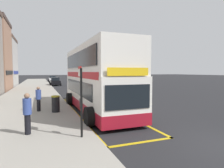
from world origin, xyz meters
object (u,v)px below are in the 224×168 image
at_px(pedestrian_further_back, 27,112).
at_px(litter_bin, 56,104).
at_px(parked_car_silver_distant, 101,82).
at_px(pedestrian_waiting_near_sign, 38,98).
at_px(parked_car_black_across, 55,81).
at_px(parked_car_grey_kerbside, 92,80).
at_px(double_decker_bus, 96,81).
at_px(bus_stop_sign, 81,96).
at_px(parked_car_white_behind, 52,79).

height_order(pedestrian_further_back, litter_bin, pedestrian_further_back).
xyz_separation_m(parked_car_silver_distant, pedestrian_waiting_near_sign, (-10.84, -20.47, 0.21)).
height_order(parked_car_black_across, pedestrian_waiting_near_sign, pedestrian_waiting_near_sign).
height_order(parked_car_black_across, pedestrian_further_back, pedestrian_further_back).
distance_m(parked_car_black_across, parked_car_grey_kerbside, 8.09).
xyz_separation_m(parked_car_black_across, pedestrian_further_back, (-3.45, -30.85, 0.27)).
height_order(double_decker_bus, parked_car_silver_distant, double_decker_bus).
distance_m(double_decker_bus, parked_car_black_across, 26.60).
height_order(parked_car_black_across, litter_bin, parked_car_black_across).
xyz_separation_m(bus_stop_sign, parked_car_black_across, (1.44, 31.91, -0.97)).
bearing_deg(parked_car_silver_distant, pedestrian_waiting_near_sign, -119.47).
height_order(pedestrian_waiting_near_sign, litter_bin, pedestrian_waiting_near_sign).
distance_m(parked_car_silver_distant, parked_car_white_behind, 22.10).
bearing_deg(parked_car_black_across, double_decker_bus, -87.01).
xyz_separation_m(parked_car_white_behind, parked_car_black_across, (-0.44, -15.24, 0.00)).
distance_m(parked_car_silver_distant, litter_bin, 23.32).
xyz_separation_m(parked_car_black_across, litter_bin, (-2.01, -26.74, -0.13)).
xyz_separation_m(parked_car_silver_distant, parked_car_grey_kerbside, (0.12, 7.14, 0.00)).
xyz_separation_m(pedestrian_further_back, litter_bin, (1.44, 4.11, -0.40)).
relative_size(parked_car_silver_distant, litter_bin, 3.99).
height_order(double_decker_bus, bus_stop_sign, double_decker_bus).
bearing_deg(parked_car_black_across, pedestrian_waiting_near_sign, -95.16).
distance_m(parked_car_white_behind, parked_car_grey_kerbside, 15.61).
bearing_deg(parked_car_grey_kerbside, litter_bin, 69.85).
bearing_deg(pedestrian_further_back, parked_car_white_behind, 85.18).
relative_size(double_decker_bus, parked_car_white_behind, 2.48).
bearing_deg(litter_bin, parked_car_grey_kerbside, 70.63).
xyz_separation_m(parked_car_black_across, parked_car_grey_kerbside, (7.94, 1.55, 0.00)).
bearing_deg(double_decker_bus, parked_car_silver_distant, 71.27).
bearing_deg(litter_bin, bus_stop_sign, -83.67).
xyz_separation_m(parked_car_silver_distant, pedestrian_further_back, (-11.26, -25.26, 0.27)).
xyz_separation_m(double_decker_bus, parked_car_white_behind, (-0.26, 41.81, -1.26)).
distance_m(parked_car_white_behind, parked_car_black_across, 15.25).
relative_size(double_decker_bus, parked_car_grey_kerbside, 2.48).
height_order(bus_stop_sign, pedestrian_waiting_near_sign, bus_stop_sign).
xyz_separation_m(double_decker_bus, parked_car_grey_kerbside, (7.23, 28.11, -1.26)).
distance_m(parked_car_grey_kerbside, litter_bin, 29.99).
height_order(parked_car_grey_kerbside, litter_bin, parked_car_grey_kerbside).
relative_size(bus_stop_sign, parked_car_grey_kerbside, 0.67).
bearing_deg(parked_car_black_across, parked_car_grey_kerbside, 12.52).
bearing_deg(parked_car_white_behind, double_decker_bus, 90.93).
bearing_deg(double_decker_bus, parked_car_black_across, 91.52).
bearing_deg(parked_car_silver_distant, litter_bin, -116.47).
distance_m(parked_car_grey_kerbside, pedestrian_further_back, 34.35).
relative_size(pedestrian_further_back, litter_bin, 1.62).
bearing_deg(parked_car_silver_distant, pedestrian_further_back, -115.58).
bearing_deg(bus_stop_sign, double_decker_bus, 68.19).
distance_m(parked_car_black_across, pedestrian_further_back, 31.05).
bearing_deg(parked_car_grey_kerbside, double_decker_bus, 74.79).
relative_size(parked_car_black_across, litter_bin, 3.99).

